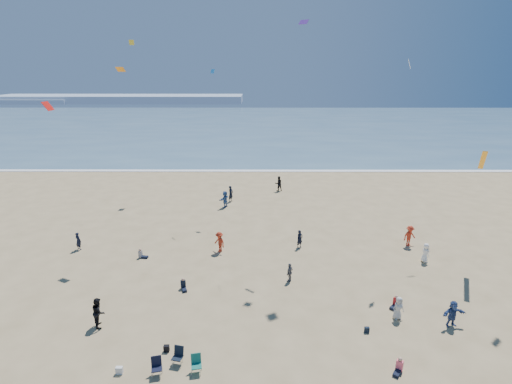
{
  "coord_description": "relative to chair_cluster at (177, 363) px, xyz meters",
  "views": [
    {
      "loc": [
        2.09,
        -14.06,
        15.11
      ],
      "look_at": [
        2.0,
        8.0,
        8.22
      ],
      "focal_mm": 28.0,
      "sensor_mm": 36.0,
      "label": 1
    }
  ],
  "objects": [
    {
      "name": "ocean",
      "position": [
        2.08,
        92.03,
        -0.47
      ],
      "size": [
        220.0,
        100.0,
        0.06
      ],
      "primitive_type": "cube",
      "color": "#476B84",
      "rests_on": "ground"
    },
    {
      "name": "headland_far",
      "position": [
        -57.92,
        167.03,
        1.1
      ],
      "size": [
        110.0,
        20.0,
        3.2
      ],
      "primitive_type": "cube",
      "color": "#7A8EA8",
      "rests_on": "ground"
    },
    {
      "name": "surf_line",
      "position": [
        2.08,
        42.03,
        -0.46
      ],
      "size": [
        220.0,
        1.2,
        0.08
      ],
      "primitive_type": "cube",
      "color": "white",
      "rests_on": "ground"
    },
    {
      "name": "kites_aloft",
      "position": [
        12.61,
        9.35,
        13.22
      ],
      "size": [
        41.03,
        41.02,
        29.22
      ],
      "color": "yellow",
      "rests_on": "ground"
    },
    {
      "name": "navy_bag",
      "position": [
        10.71,
        3.24,
        -0.33
      ],
      "size": [
        0.28,
        0.18,
        0.34
      ],
      "primitive_type": "cube",
      "color": "black",
      "rests_on": "ground"
    },
    {
      "name": "white_tote",
      "position": [
        -2.95,
        -0.19,
        -0.3
      ],
      "size": [
        0.35,
        0.2,
        0.4
      ],
      "primitive_type": "cube",
      "color": "silver",
      "rests_on": "ground"
    },
    {
      "name": "standing_flyers",
      "position": [
        7.14,
        15.06,
        0.39
      ],
      "size": [
        31.94,
        30.97,
        1.93
      ],
      "color": "beige",
      "rests_on": "ground"
    },
    {
      "name": "seated_group",
      "position": [
        5.5,
        4.31,
        -0.08
      ],
      "size": [
        19.81,
        19.36,
        0.84
      ],
      "color": "silver",
      "rests_on": "ground"
    },
    {
      "name": "headland_near",
      "position": [
        -97.92,
        162.03,
        0.5
      ],
      "size": [
        40.0,
        14.0,
        2.0
      ],
      "primitive_type": "cube",
      "color": "#7A8EA8",
      "rests_on": "ground"
    },
    {
      "name": "black_backpack",
      "position": [
        -0.88,
        1.51,
        -0.31
      ],
      "size": [
        0.3,
        0.22,
        0.38
      ],
      "primitive_type": "cube",
      "color": "black",
      "rests_on": "ground"
    },
    {
      "name": "chair_cluster",
      "position": [
        0.0,
        0.0,
        0.0
      ],
      "size": [
        2.71,
        1.53,
        1.0
      ],
      "color": "black",
      "rests_on": "ground"
    }
  ]
}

